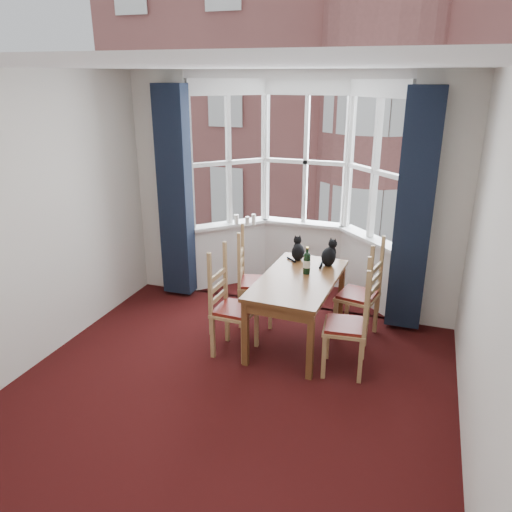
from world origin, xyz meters
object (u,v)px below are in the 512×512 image
at_px(chair_left_near, 227,309).
at_px(candle_short, 247,221).
at_px(dining_table, 298,286).
at_px(candle_tall, 236,219).
at_px(chair_right_far, 366,298).
at_px(candle_extra, 254,219).
at_px(cat_left, 298,251).
at_px(cat_right, 329,255).
at_px(wine_bottle, 307,262).
at_px(chair_left_far, 249,284).
at_px(chair_right_near, 355,328).

xyz_separation_m(chair_left_near, candle_short, (-0.39, 1.70, 0.45)).
height_order(dining_table, candle_tall, candle_tall).
distance_m(chair_right_far, candle_extra, 1.95).
xyz_separation_m(candle_tall, candle_extra, (0.22, 0.05, 0.01)).
relative_size(dining_table, cat_left, 5.09).
relative_size(chair_right_far, candle_tall, 7.20).
xyz_separation_m(cat_right, wine_bottle, (-0.17, -0.33, 0.01)).
height_order(chair_left_near, cat_left, cat_left).
height_order(chair_left_near, chair_left_far, same).
distance_m(cat_left, candle_extra, 1.10).
height_order(chair_right_near, chair_right_far, same).
distance_m(chair_left_near, chair_left_far, 0.71).
xyz_separation_m(candle_tall, candle_short, (0.14, 0.03, -0.01)).
xyz_separation_m(chair_right_near, cat_left, (-0.81, 0.94, 0.37)).
xyz_separation_m(dining_table, chair_left_near, (-0.64, -0.44, -0.18)).
bearing_deg(cat_right, chair_left_near, -133.40).
xyz_separation_m(cat_right, candle_extra, (-1.17, 0.81, 0.09)).
bearing_deg(chair_right_far, candle_tall, 153.51).
relative_size(dining_table, wine_bottle, 4.88).
xyz_separation_m(cat_left, cat_right, (0.37, -0.06, 0.01)).
bearing_deg(chair_left_far, candle_short, 110.86).
distance_m(dining_table, candle_tall, 1.72).
height_order(cat_left, wine_bottle, wine_bottle).
bearing_deg(wine_bottle, dining_table, -109.18).
height_order(chair_right_near, cat_left, cat_left).
height_order(chair_left_near, chair_right_near, same).
distance_m(cat_right, candle_extra, 1.42).
height_order(chair_right_far, wine_bottle, wine_bottle).
height_order(chair_left_near, chair_right_far, same).
xyz_separation_m(cat_left, candle_tall, (-1.03, 0.70, 0.09)).
xyz_separation_m(dining_table, cat_left, (-0.14, 0.53, 0.20)).
height_order(chair_left_far, chair_right_near, same).
bearing_deg(candle_short, candle_extra, 13.53).
xyz_separation_m(chair_right_near, candle_tall, (-1.84, 1.64, 0.46)).
xyz_separation_m(chair_right_near, cat_right, (-0.44, 0.88, 0.38)).
bearing_deg(chair_left_far, wine_bottle, -9.71).
height_order(chair_left_near, candle_short, candle_short).
distance_m(wine_bottle, candle_extra, 1.51).
bearing_deg(cat_right, chair_right_far, -20.10).
distance_m(chair_left_near, wine_bottle, 0.99).
bearing_deg(chair_right_far, chair_left_far, -178.22).
height_order(candle_tall, candle_short, candle_tall).
bearing_deg(candle_extra, candle_short, -166.47).
distance_m(chair_left_near, chair_right_far, 1.51).
xyz_separation_m(chair_right_far, wine_bottle, (-0.62, -0.16, 0.40)).
height_order(dining_table, candle_short, candle_short).
bearing_deg(candle_short, cat_right, -32.06).
distance_m(chair_right_near, candle_tall, 2.51).
bearing_deg(chair_right_far, candle_extra, 149.10).
height_order(chair_left_near, candle_extra, candle_extra).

